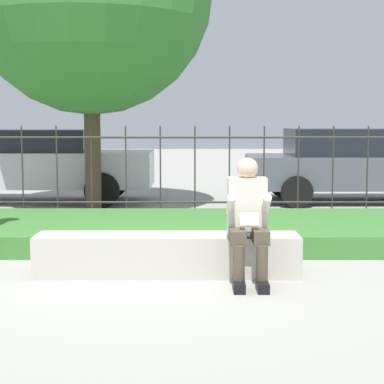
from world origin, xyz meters
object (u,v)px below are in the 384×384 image
at_px(stone_bench, 164,257).
at_px(car_parked_left, 29,163).
at_px(car_parked_right, 351,164).
at_px(person_seated_reader, 245,216).

xyz_separation_m(stone_bench, car_parked_left, (-2.85, 5.96, 0.58)).
height_order(stone_bench, car_parked_right, car_parked_right).
bearing_deg(car_parked_right, person_seated_reader, -113.07).
xyz_separation_m(person_seated_reader, car_parked_right, (2.62, 6.27, 0.09)).
bearing_deg(person_seated_reader, stone_bench, 161.02).
height_order(person_seated_reader, car_parked_right, car_parked_right).
bearing_deg(stone_bench, person_seated_reader, -18.98).
distance_m(stone_bench, car_parked_right, 6.92).
distance_m(car_parked_right, car_parked_left, 6.26).
xyz_separation_m(stone_bench, car_parked_right, (3.41, 5.99, 0.56)).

